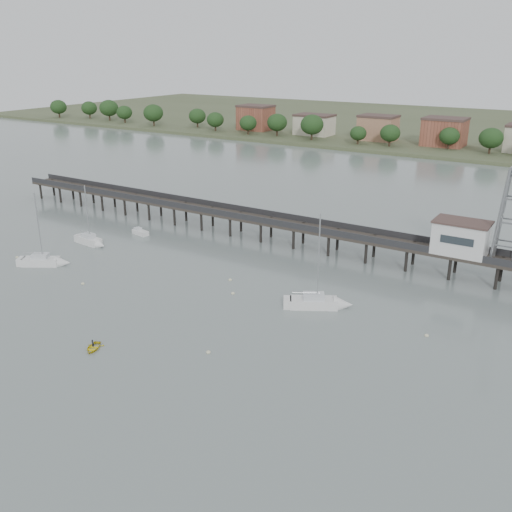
% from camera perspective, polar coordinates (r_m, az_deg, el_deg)
% --- Properties ---
extents(ground_plane, '(500.00, 500.00, 0.00)m').
position_cam_1_polar(ground_plane, '(61.75, -20.79, -15.23)').
color(ground_plane, slate).
rests_on(ground_plane, ground).
extents(pier, '(150.00, 5.00, 5.50)m').
position_cam_1_polar(pier, '(102.81, 6.00, 2.67)').
color(pier, '#2D2823').
rests_on(pier, ground).
extents(pier_building, '(8.40, 5.40, 5.30)m').
position_cam_1_polar(pier_building, '(94.29, 19.79, 1.78)').
color(pier_building, silver).
rests_on(pier_building, ground).
extents(lattice_tower, '(3.20, 3.20, 15.50)m').
position_cam_1_polar(lattice_tower, '(92.06, 24.04, 3.68)').
color(lattice_tower, slate).
rests_on(lattice_tower, ground).
extents(sailboat_c, '(8.97, 6.61, 14.55)m').
position_cam_1_polar(sailboat_c, '(80.90, 6.83, -4.71)').
color(sailboat_c, silver).
rests_on(sailboat_c, ground).
extents(sailboat_b, '(7.19, 2.67, 11.75)m').
position_cam_1_polar(sailboat_b, '(109.78, -16.05, 1.39)').
color(sailboat_b, silver).
rests_on(sailboat_b, ground).
extents(sailboat_a, '(8.05, 6.09, 13.21)m').
position_cam_1_polar(sailboat_a, '(101.78, -20.06, -0.54)').
color(sailboat_a, silver).
rests_on(sailboat_a, ground).
extents(white_tender, '(3.84, 2.18, 1.41)m').
position_cam_1_polar(white_tender, '(113.95, -11.51, 2.34)').
color(white_tender, silver).
rests_on(white_tender, ground).
extents(yellow_dinghy, '(2.14, 1.42, 2.91)m').
position_cam_1_polar(yellow_dinghy, '(72.82, -15.96, -8.93)').
color(yellow_dinghy, yellow).
rests_on(yellow_dinghy, ground).
extents(dinghy_occupant, '(0.46, 1.04, 0.24)m').
position_cam_1_polar(dinghy_occupant, '(72.82, -15.96, -8.93)').
color(dinghy_occupant, black).
rests_on(dinghy_occupant, ground).
extents(mooring_buoys, '(93.57, 20.67, 0.39)m').
position_cam_1_polar(mooring_buoys, '(79.14, -2.69, -5.61)').
color(mooring_buoys, beige).
rests_on(mooring_buoys, ground).
extents(far_shore, '(500.00, 170.00, 10.40)m').
position_cam_1_polar(far_shore, '(273.32, 23.42, 11.45)').
color(far_shore, '#475133').
rests_on(far_shore, ground).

